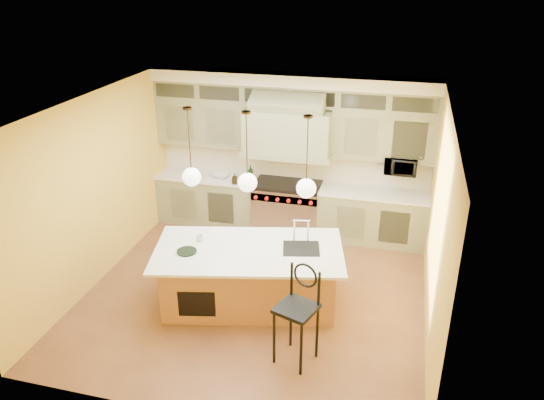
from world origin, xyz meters
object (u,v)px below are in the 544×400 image
(kitchen_island, at_px, (250,275))
(counter_stool, at_px, (298,309))
(range, at_px, (287,207))
(microwave, at_px, (401,165))

(kitchen_island, relative_size, counter_stool, 2.21)
(range, xyz_separation_m, counter_stool, (0.91, -3.40, 0.27))
(range, relative_size, microwave, 2.21)
(kitchen_island, height_order, microwave, microwave)
(range, height_order, counter_stool, counter_stool)
(kitchen_island, distance_m, counter_stool, 1.40)
(counter_stool, relative_size, microwave, 2.41)
(counter_stool, distance_m, microwave, 3.73)
(counter_stool, bearing_deg, kitchen_island, 151.89)
(kitchen_island, bearing_deg, range, 76.92)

